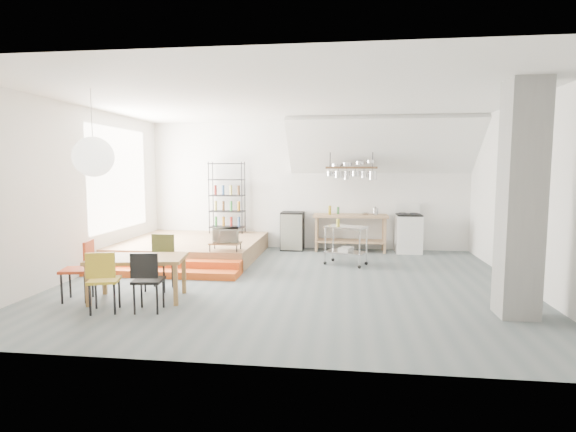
# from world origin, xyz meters

# --- Properties ---
(floor) EXTENTS (8.00, 8.00, 0.00)m
(floor) POSITION_xyz_m (0.00, 0.00, 0.00)
(floor) COLOR #556163
(floor) RESTS_ON ground
(wall_back) EXTENTS (8.00, 0.04, 3.20)m
(wall_back) POSITION_xyz_m (0.00, 3.50, 1.60)
(wall_back) COLOR silver
(wall_back) RESTS_ON ground
(wall_left) EXTENTS (0.04, 7.00, 3.20)m
(wall_left) POSITION_xyz_m (-4.00, 0.00, 1.60)
(wall_left) COLOR silver
(wall_left) RESTS_ON ground
(wall_right) EXTENTS (0.04, 7.00, 3.20)m
(wall_right) POSITION_xyz_m (4.00, 0.00, 1.60)
(wall_right) COLOR silver
(wall_right) RESTS_ON ground
(ceiling) EXTENTS (8.00, 7.00, 0.02)m
(ceiling) POSITION_xyz_m (0.00, 0.00, 3.20)
(ceiling) COLOR white
(ceiling) RESTS_ON wall_back
(slope_ceiling) EXTENTS (4.40, 1.44, 1.32)m
(slope_ceiling) POSITION_xyz_m (1.80, 2.90, 2.55)
(slope_ceiling) COLOR white
(slope_ceiling) RESTS_ON wall_back
(window_pane) EXTENTS (0.02, 2.50, 2.20)m
(window_pane) POSITION_xyz_m (-3.98, 1.50, 1.80)
(window_pane) COLOR white
(window_pane) RESTS_ON wall_left
(platform) EXTENTS (3.00, 3.00, 0.40)m
(platform) POSITION_xyz_m (-2.50, 2.00, 0.20)
(platform) COLOR #9B704D
(platform) RESTS_ON ground
(step_lower) EXTENTS (3.00, 0.35, 0.13)m
(step_lower) POSITION_xyz_m (-2.50, 0.05, 0.07)
(step_lower) COLOR #EA581B
(step_lower) RESTS_ON ground
(step_upper) EXTENTS (3.00, 0.35, 0.27)m
(step_upper) POSITION_xyz_m (-2.50, 0.40, 0.13)
(step_upper) COLOR #EA581B
(step_upper) RESTS_ON ground
(concrete_column) EXTENTS (0.50, 0.50, 3.20)m
(concrete_column) POSITION_xyz_m (3.30, -1.50, 1.60)
(concrete_column) COLOR gray
(concrete_column) RESTS_ON ground
(kitchen_counter) EXTENTS (1.80, 0.60, 0.91)m
(kitchen_counter) POSITION_xyz_m (1.10, 3.15, 0.63)
(kitchen_counter) COLOR #9B704D
(kitchen_counter) RESTS_ON ground
(stove) EXTENTS (0.60, 0.60, 1.18)m
(stove) POSITION_xyz_m (2.50, 3.16, 0.48)
(stove) COLOR white
(stove) RESTS_ON ground
(pot_rack) EXTENTS (1.20, 0.50, 1.43)m
(pot_rack) POSITION_xyz_m (1.13, 2.92, 1.98)
(pot_rack) COLOR #452A1B
(pot_rack) RESTS_ON ceiling
(wire_shelving) EXTENTS (0.88, 0.38, 1.80)m
(wire_shelving) POSITION_xyz_m (-2.00, 3.20, 1.33)
(wire_shelving) COLOR black
(wire_shelving) RESTS_ON platform
(microwave_shelf) EXTENTS (0.60, 0.40, 0.16)m
(microwave_shelf) POSITION_xyz_m (-1.40, 0.75, 0.55)
(microwave_shelf) COLOR #9B704D
(microwave_shelf) RESTS_ON platform
(paper_lantern) EXTENTS (0.60, 0.60, 0.60)m
(paper_lantern) POSITION_xyz_m (-2.80, -1.51, 2.20)
(paper_lantern) COLOR white
(paper_lantern) RESTS_ON ceiling
(dining_table) EXTENTS (1.53, 1.02, 0.67)m
(dining_table) POSITION_xyz_m (-2.21, -1.40, 0.60)
(dining_table) COLOR olive
(dining_table) RESTS_ON ground
(chair_mustard) EXTENTS (0.50, 0.50, 0.88)m
(chair_mustard) POSITION_xyz_m (-2.40, -2.09, 0.53)
(chair_mustard) COLOR gold
(chair_mustard) RESTS_ON ground
(chair_black) EXTENTS (0.44, 0.44, 0.87)m
(chair_black) POSITION_xyz_m (-1.80, -1.99, 0.52)
(chair_black) COLOR black
(chair_black) RESTS_ON ground
(chair_olive) EXTENTS (0.43, 0.43, 0.91)m
(chair_olive) POSITION_xyz_m (-2.13, -0.73, 0.55)
(chair_olive) COLOR brown
(chair_olive) RESTS_ON ground
(chair_red) EXTENTS (0.51, 0.51, 0.93)m
(chair_red) POSITION_xyz_m (-3.05, -1.54, 0.55)
(chair_red) COLOR #BA3A1A
(chair_red) RESTS_ON ground
(rolling_cart) EXTENTS (0.94, 0.74, 0.82)m
(rolling_cart) POSITION_xyz_m (0.99, 1.54, 0.53)
(rolling_cart) COLOR silver
(rolling_cart) RESTS_ON ground
(mini_fridge) EXTENTS (0.56, 0.56, 0.95)m
(mini_fridge) POSITION_xyz_m (-0.33, 3.20, 0.48)
(mini_fridge) COLOR black
(mini_fridge) RESTS_ON ground
(microwave) EXTENTS (0.59, 0.47, 0.28)m
(microwave) POSITION_xyz_m (-1.40, 0.75, 0.71)
(microwave) COLOR beige
(microwave) RESTS_ON microwave_shelf
(bowl) EXTENTS (0.21, 0.21, 0.05)m
(bowl) POSITION_xyz_m (1.46, 3.10, 0.93)
(bowl) COLOR silver
(bowl) RESTS_ON kitchen_counter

